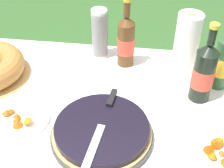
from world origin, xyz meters
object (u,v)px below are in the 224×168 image
object	(u,v)px
berry_tart	(102,132)
cider_bottle_amber	(126,41)
serving_knife	(104,119)
paper_towel_roll	(187,40)
cup_stack	(100,34)
juice_bottle_red	(204,73)
snack_plate_near	(222,153)
cider_bottle_green	(223,60)
snack_plate_right	(19,118)

from	to	relation	value
berry_tart	cider_bottle_amber	size ratio (longest dim) A/B	1.12
serving_knife	paper_towel_roll	world-z (taller)	paper_towel_roll
cup_stack	juice_bottle_red	bearing A→B (deg)	-29.14
serving_knife	snack_plate_near	bearing A→B (deg)	88.84
berry_tart	cup_stack	world-z (taller)	cup_stack
cider_bottle_amber	snack_plate_near	world-z (taller)	cider_bottle_amber
cup_stack	paper_towel_roll	bearing A→B (deg)	-2.35
paper_towel_roll	berry_tart	bearing A→B (deg)	-122.04
cider_bottle_green	snack_plate_near	distance (m)	0.40
serving_knife	snack_plate_near	xyz separation A→B (m)	(0.41, -0.06, -0.05)
berry_tart	serving_knife	xyz separation A→B (m)	(0.00, 0.03, 0.04)
berry_tart	serving_knife	distance (m)	0.05
juice_bottle_red	snack_plate_near	xyz separation A→B (m)	(0.05, -0.29, -0.11)
cider_bottle_green	cider_bottle_amber	bearing A→B (deg)	164.80
snack_plate_near	cider_bottle_green	bearing A→B (deg)	85.35
cider_bottle_green	cider_bottle_amber	size ratio (longest dim) A/B	1.04
juice_bottle_red	snack_plate_right	xyz separation A→B (m)	(-0.68, -0.22, -0.12)
berry_tart	juice_bottle_red	distance (m)	0.45
serving_knife	snack_plate_right	xyz separation A→B (m)	(-0.33, 0.01, -0.05)
snack_plate_right	paper_towel_roll	bearing A→B (deg)	35.38
cider_bottle_amber	paper_towel_roll	distance (m)	0.27
snack_plate_right	cider_bottle_green	bearing A→B (deg)	21.80
cider_bottle_green	snack_plate_near	bearing A→B (deg)	-94.65
snack_plate_near	paper_towel_roll	size ratio (longest dim) A/B	0.90
juice_bottle_red	snack_plate_near	distance (m)	0.31
cider_bottle_green	juice_bottle_red	xyz separation A→B (m)	(-0.08, -0.09, -0.00)
snack_plate_right	berry_tart	bearing A→B (deg)	-7.66
paper_towel_roll	cider_bottle_green	bearing A→B (deg)	-46.57
snack_plate_near	berry_tart	bearing A→B (deg)	175.85
cider_bottle_green	juice_bottle_red	distance (m)	0.12
serving_knife	juice_bottle_red	distance (m)	0.43
juice_bottle_red	cider_bottle_amber	bearing A→B (deg)	148.01
berry_tart	paper_towel_roll	distance (m)	0.59
cider_bottle_amber	snack_plate_right	size ratio (longest dim) A/B	1.40
snack_plate_right	cider_bottle_amber	bearing A→B (deg)	48.92
cup_stack	snack_plate_right	xyz separation A→B (m)	(-0.24, -0.46, -0.11)
berry_tart	cider_bottle_green	bearing A→B (deg)	38.33
snack_plate_right	cup_stack	bearing A→B (deg)	62.99
juice_bottle_red	snack_plate_near	size ratio (longest dim) A/B	1.47
cider_bottle_green	berry_tart	bearing A→B (deg)	-141.67
snack_plate_near	snack_plate_right	distance (m)	0.73
cider_bottle_amber	juice_bottle_red	xyz separation A→B (m)	(0.32, -0.20, 0.00)
serving_knife	juice_bottle_red	size ratio (longest dim) A/B	1.12
berry_tart	paper_towel_roll	size ratio (longest dim) A/B	1.44
cup_stack	juice_bottle_red	size ratio (longest dim) A/B	0.72
berry_tart	snack_plate_right	world-z (taller)	berry_tart
berry_tart	cider_bottle_amber	bearing A→B (deg)	85.13
juice_bottle_red	snack_plate_right	distance (m)	0.72
cup_stack	snack_plate_near	world-z (taller)	cup_stack
berry_tart	paper_towel_roll	world-z (taller)	paper_towel_roll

